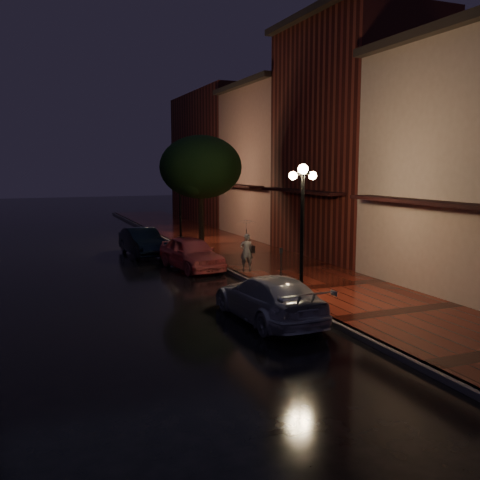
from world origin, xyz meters
name	(u,v)px	position (x,y,z in m)	size (l,w,h in m)	color
ground	(234,275)	(0.00, 0.00, 0.00)	(120.00, 120.00, 0.00)	black
sidewalk	(283,269)	(2.25, 0.00, 0.07)	(4.50, 60.00, 0.15)	#47140C
curb	(234,273)	(0.00, 0.00, 0.07)	(0.25, 60.00, 0.15)	#595451
storefront_mid	(354,143)	(7.00, 2.00, 5.50)	(5.00, 8.00, 11.00)	#511914
storefront_far	(279,164)	(7.00, 10.00, 4.50)	(5.00, 8.00, 9.00)	#8C5951
storefront_extra	(223,158)	(7.00, 20.00, 5.00)	(5.00, 12.00, 10.00)	#511914
streetlamp_near	(302,223)	(0.35, -5.00, 2.60)	(0.96, 0.36, 4.31)	black
streetlamp_far	(180,199)	(0.35, 9.00, 2.60)	(0.96, 0.36, 4.31)	black
street_tree	(201,169)	(0.61, 5.99, 4.24)	(4.16, 4.16, 5.80)	black
pink_car	(191,253)	(-1.24, 1.82, 0.70)	(1.66, 4.13, 1.41)	#D5585A
navy_car	(142,242)	(-2.40, 6.26, 0.67)	(1.42, 4.08, 1.34)	black
silver_car	(269,298)	(-1.49, -6.42, 0.66)	(1.85, 4.55, 1.32)	#B2B1B9
woman_with_umbrella	(247,236)	(0.60, 0.11, 1.53)	(0.87, 0.89, 2.09)	silver
parking_meter	(281,261)	(1.00, -2.25, 0.89)	(0.13, 0.12, 1.22)	black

